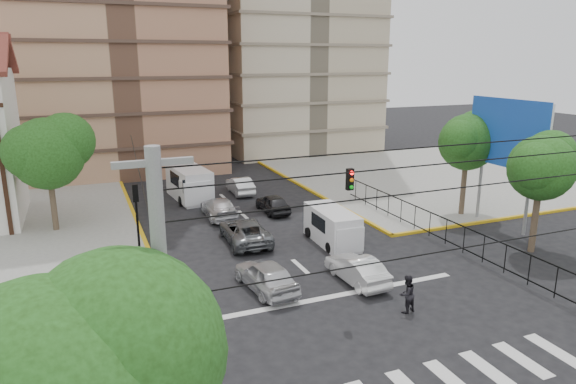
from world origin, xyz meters
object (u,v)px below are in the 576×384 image
pedestrian_crosswalk (407,294)px  van_left_lane (190,185)px  traffic_light_nw (137,212)px  car_silver_front_left (266,275)px  van_right_lane (334,228)px  car_white_front_right (357,269)px

pedestrian_crosswalk → van_left_lane: bearing=-90.3°
pedestrian_crosswalk → traffic_light_nw: bearing=-55.1°
traffic_light_nw → van_left_lane: 13.67m
car_silver_front_left → pedestrian_crosswalk: size_ratio=2.55×
van_right_lane → pedestrian_crosswalk: size_ratio=2.71×
pedestrian_crosswalk → car_white_front_right: bearing=-95.8°
van_right_lane → car_silver_front_left: bearing=-141.5°
car_silver_front_left → car_white_front_right: size_ratio=1.06×
van_left_lane → pedestrian_crosswalk: (4.77, -21.60, -0.37)m
car_white_front_right → pedestrian_crosswalk: pedestrian_crosswalk is taller
van_left_lane → pedestrian_crosswalk: 22.13m
car_white_front_right → pedestrian_crosswalk: (0.43, -3.50, 0.17)m
traffic_light_nw → car_silver_front_left: (5.18, -4.77, -2.38)m
van_right_lane → car_silver_front_left: van_right_lane is taller
van_left_lane → van_right_lane: bearing=-72.1°
van_right_lane → van_left_lane: size_ratio=0.80×
car_white_front_right → pedestrian_crosswalk: size_ratio=2.41×
traffic_light_nw → car_silver_front_left: 7.43m
van_left_lane → pedestrian_crosswalk: bearing=-83.4°
van_left_lane → car_silver_front_left: bearing=-96.1°
car_white_front_right → traffic_light_nw: bearing=-32.7°
van_left_lane → car_silver_front_left: 17.25m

